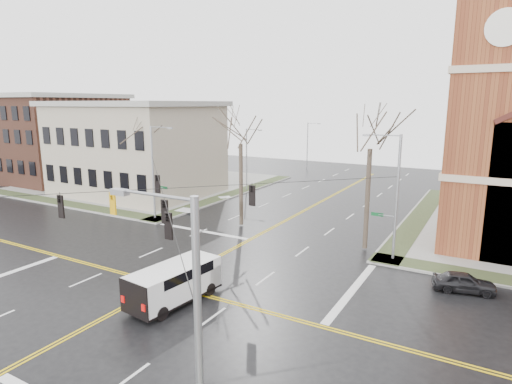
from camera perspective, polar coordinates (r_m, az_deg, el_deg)
The scene contains 17 objects.
ground at distance 28.19m, azimuth -11.94°, elevation -12.01°, with size 120.00×120.00×0.00m, color black.
sidewalks at distance 28.16m, azimuth -11.95°, elevation -11.87°, with size 80.00×80.00×0.17m.
road_markings at distance 28.19m, azimuth -11.95°, elevation -12.00°, with size 100.00×100.00×0.01m.
civic_building_a at distance 55.83m, azimuth -15.57°, elevation 5.41°, with size 18.00×14.00×11.00m, color #A0947F.
civic_building_b at distance 72.45m, azimuth -25.77°, elevation 6.43°, with size 18.00×16.00×12.00m, color brown.
signal_pole_ne at distance 31.82m, azimuth 17.99°, elevation -0.23°, with size 2.75×0.22×9.00m.
signal_pole_nw at distance 42.46m, azimuth -13.43°, elevation 2.90°, with size 2.75×0.22×9.00m.
signal_pole_se at distance 11.59m, azimuth -8.33°, elevation -21.17°, with size 2.75×0.22×9.00m.
span_wires at distance 26.34m, azimuth -12.51°, elevation 0.44°, with size 23.02×23.02×0.03m.
traffic_signals at distance 26.02m, azimuth -13.42°, elevation -1.43°, with size 8.21×8.26×1.30m.
streetlight_north_a at distance 55.25m, azimuth -1.14°, elevation 4.69°, with size 2.30×0.20×8.00m.
streetlight_north_b at distance 73.05m, azimuth 6.97°, elevation 6.33°, with size 2.30×0.20×8.00m.
cargo_van at distance 25.47m, azimuth -10.45°, elevation -11.43°, with size 2.89×5.98×2.19m.
parked_car_a at distance 29.32m, azimuth 25.97°, elevation -10.74°, with size 1.44×3.58×1.22m, color black.
tree_nw_far at distance 45.97m, azimuth -14.84°, elevation 6.59°, with size 4.00×4.00×10.24m.
tree_nw_near at distance 38.67m, azimuth -2.06°, elevation 7.16°, with size 4.00×4.00×11.26m.
tree_ne at distance 33.06m, azimuth 15.01°, elevation 6.46°, with size 4.00×4.00×11.64m.
Camera 1 is at (17.45, -19.09, 11.22)m, focal length 30.00 mm.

